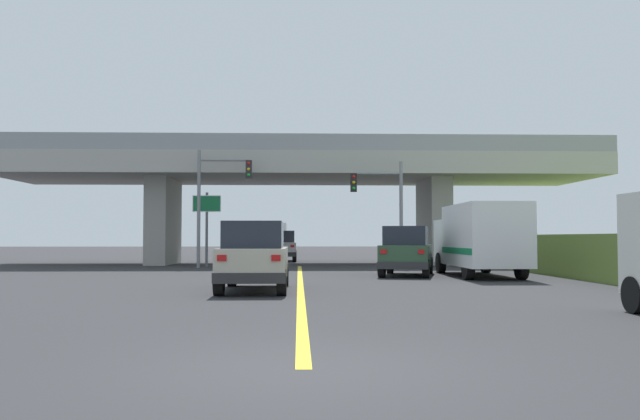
{
  "coord_description": "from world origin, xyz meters",
  "views": [
    {
      "loc": [
        -0.06,
        -7.76,
        1.55
      ],
      "look_at": [
        0.65,
        13.86,
        2.47
      ],
      "focal_mm": 36.75,
      "sensor_mm": 36.0,
      "label": 1
    }
  ],
  "objects_px": {
    "traffic_signal_farside": "(216,192)",
    "highway_sign": "(207,213)",
    "suv_lead": "(255,256)",
    "sedan_oncoming": "(282,246)",
    "suv_crossing": "(407,251)",
    "box_truck": "(480,238)",
    "traffic_signal_nearside": "(384,200)",
    "semi_truck_distant": "(274,238)"
  },
  "relations": [
    {
      "from": "box_truck",
      "to": "highway_sign",
      "type": "bearing_deg",
      "value": 142.21
    },
    {
      "from": "semi_truck_distant",
      "to": "suv_crossing",
      "type": "bearing_deg",
      "value": -79.25
    },
    {
      "from": "suv_lead",
      "to": "sedan_oncoming",
      "type": "xyz_separation_m",
      "value": [
        0.2,
        24.53,
        -0.0
      ]
    },
    {
      "from": "highway_sign",
      "to": "semi_truck_distant",
      "type": "height_order",
      "value": "highway_sign"
    },
    {
      "from": "traffic_signal_nearside",
      "to": "semi_truck_distant",
      "type": "distance_m",
      "value": 29.33
    },
    {
      "from": "traffic_signal_nearside",
      "to": "semi_truck_distant",
      "type": "relative_size",
      "value": 0.74
    },
    {
      "from": "suv_crossing",
      "to": "traffic_signal_nearside",
      "type": "relative_size",
      "value": 0.84
    },
    {
      "from": "suv_lead",
      "to": "semi_truck_distant",
      "type": "xyz_separation_m",
      "value": [
        -1.0,
        42.9,
        0.54
      ]
    },
    {
      "from": "suv_lead",
      "to": "traffic_signal_farside",
      "type": "xyz_separation_m",
      "value": [
        -3.03,
        14.91,
        2.92
      ]
    },
    {
      "from": "sedan_oncoming",
      "to": "semi_truck_distant",
      "type": "relative_size",
      "value": 0.6
    },
    {
      "from": "traffic_signal_nearside",
      "to": "highway_sign",
      "type": "xyz_separation_m",
      "value": [
        -9.4,
        1.94,
        -0.58
      ]
    },
    {
      "from": "box_truck",
      "to": "traffic_signal_farside",
      "type": "height_order",
      "value": "traffic_signal_farside"
    },
    {
      "from": "suv_lead",
      "to": "highway_sign",
      "type": "distance_m",
      "value": 16.87
    },
    {
      "from": "suv_crossing",
      "to": "traffic_signal_farside",
      "type": "distance_m",
      "value": 11.85
    },
    {
      "from": "highway_sign",
      "to": "semi_truck_distant",
      "type": "bearing_deg",
      "value": 84.23
    },
    {
      "from": "suv_lead",
      "to": "sedan_oncoming",
      "type": "height_order",
      "value": "same"
    },
    {
      "from": "traffic_signal_nearside",
      "to": "highway_sign",
      "type": "distance_m",
      "value": 9.62
    },
    {
      "from": "suv_lead",
      "to": "box_truck",
      "type": "height_order",
      "value": "box_truck"
    },
    {
      "from": "suv_crossing",
      "to": "sedan_oncoming",
      "type": "bearing_deg",
      "value": 121.93
    },
    {
      "from": "traffic_signal_nearside",
      "to": "traffic_signal_farside",
      "type": "xyz_separation_m",
      "value": [
        -8.74,
        0.5,
        0.43
      ]
    },
    {
      "from": "box_truck",
      "to": "sedan_oncoming",
      "type": "xyz_separation_m",
      "value": [
        -8.37,
        17.69,
        -0.52
      ]
    },
    {
      "from": "suv_lead",
      "to": "semi_truck_distant",
      "type": "height_order",
      "value": "semi_truck_distant"
    },
    {
      "from": "sedan_oncoming",
      "to": "traffic_signal_farside",
      "type": "xyz_separation_m",
      "value": [
        -3.23,
        -9.62,
        2.92
      ]
    },
    {
      "from": "sedan_oncoming",
      "to": "suv_crossing",
      "type": "bearing_deg",
      "value": -72.06
    },
    {
      "from": "suv_crossing",
      "to": "highway_sign",
      "type": "distance_m",
      "value": 13.07
    },
    {
      "from": "highway_sign",
      "to": "semi_truck_distant",
      "type": "distance_m",
      "value": 26.72
    },
    {
      "from": "sedan_oncoming",
      "to": "traffic_signal_nearside",
      "type": "relative_size",
      "value": 0.81
    },
    {
      "from": "suv_lead",
      "to": "suv_crossing",
      "type": "height_order",
      "value": "same"
    },
    {
      "from": "sedan_oncoming",
      "to": "box_truck",
      "type": "bearing_deg",
      "value": -64.67
    },
    {
      "from": "traffic_signal_farside",
      "to": "highway_sign",
      "type": "relative_size",
      "value": 1.53
    },
    {
      "from": "suv_lead",
      "to": "traffic_signal_farside",
      "type": "height_order",
      "value": "traffic_signal_farside"
    },
    {
      "from": "traffic_signal_nearside",
      "to": "suv_crossing",
      "type": "bearing_deg",
      "value": -89.96
    },
    {
      "from": "box_truck",
      "to": "highway_sign",
      "type": "relative_size",
      "value": 1.71
    },
    {
      "from": "suv_lead",
      "to": "semi_truck_distant",
      "type": "distance_m",
      "value": 42.91
    },
    {
      "from": "suv_lead",
      "to": "traffic_signal_farside",
      "type": "distance_m",
      "value": 15.49
    },
    {
      "from": "suv_crossing",
      "to": "box_truck",
      "type": "xyz_separation_m",
      "value": [
        2.85,
        -0.64,
        0.52
      ]
    },
    {
      "from": "suv_crossing",
      "to": "sedan_oncoming",
      "type": "distance_m",
      "value": 17.92
    },
    {
      "from": "suv_crossing",
      "to": "traffic_signal_farside",
      "type": "relative_size",
      "value": 0.75
    },
    {
      "from": "suv_lead",
      "to": "box_truck",
      "type": "xyz_separation_m",
      "value": [
        8.57,
        6.84,
        0.52
      ]
    },
    {
      "from": "suv_crossing",
      "to": "suv_lead",
      "type": "bearing_deg",
      "value": -113.44
    },
    {
      "from": "semi_truck_distant",
      "to": "box_truck",
      "type": "bearing_deg",
      "value": -75.13
    },
    {
      "from": "traffic_signal_nearside",
      "to": "traffic_signal_farside",
      "type": "height_order",
      "value": "traffic_signal_farside"
    }
  ]
}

